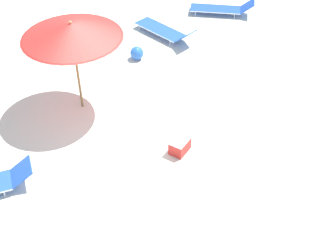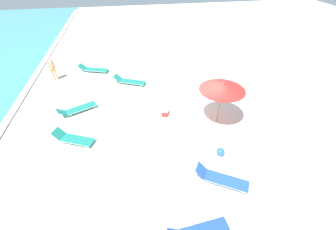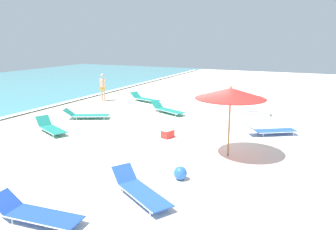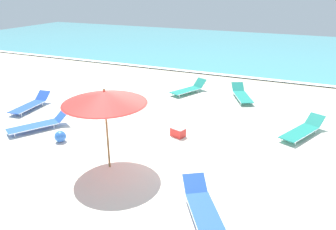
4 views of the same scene
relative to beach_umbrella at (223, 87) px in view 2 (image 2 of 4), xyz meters
name	(u,v)px [view 2 (image 2 of 4)]	position (x,y,z in m)	size (l,w,h in m)	color
ground_plane	(193,117)	(0.64, 1.24, -2.28)	(60.00, 60.00, 0.16)	silver
beach_umbrella	(223,87)	(0.00, 0.00, 0.00)	(2.37, 2.37, 2.45)	olive
lounger_stack	(183,67)	(6.68, 0.45, -2.03)	(1.05, 1.95, 0.32)	white
sun_lounger_under_umbrella	(129,81)	(5.13, 4.69, -1.99)	(1.49, 2.33, 0.53)	#1E8475
sun_lounger_beside_umbrella	(221,179)	(-3.94, 1.26, -1.98)	(1.65, 2.19, 0.55)	blue
sun_lounger_near_water_left	(73,138)	(-0.36, 7.70, -1.98)	(1.40, 2.12, 0.58)	#1E8475
sun_lounger_near_water_right	(77,109)	(2.26, 7.87, -1.99)	(1.50, 2.25, 0.52)	#1E8475
sun_lounger_mid_beach_solo	(93,69)	(7.52, 7.38, -1.99)	(1.31, 2.36, 0.52)	#1E8475
sun_lounger_mid_beach_pair_a	(215,87)	(3.24, -0.98, -1.99)	(1.70, 2.16, 0.49)	blue
beachgoer_wading_adult	(52,67)	(6.66, 10.01, -1.19)	(0.27, 0.45, 1.76)	beige
beach_ball	(220,152)	(-2.49, 0.75, -2.00)	(0.40, 0.40, 0.40)	blue
cooler_box	(165,112)	(1.06, 2.80, -2.01)	(0.58, 0.49, 0.37)	red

